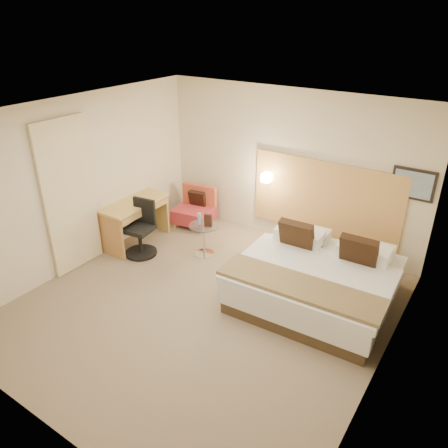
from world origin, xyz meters
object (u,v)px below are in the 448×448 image
Objects in this scene: lounge_chair at (195,210)px; side_table at (204,238)px; bed at (317,279)px; desk at (135,211)px; desk_chair at (141,233)px.

lounge_chair is 1.24× the size of side_table.
bed reaches higher than lounge_chair.
lounge_chair is at bearing 71.51° from desk.
side_table is 0.67× the size of desk_chair.
desk_chair reaches higher than lounge_chair.
lounge_chair is 1.22m from side_table.
lounge_chair is (-2.95, 1.00, -0.04)m from bed.
desk_chair is (-0.06, -1.43, 0.10)m from lounge_chair.
lounge_chair is 1.30m from desk.
lounge_chair is 1.43m from desk_chair.
side_table is (-2.09, 0.12, -0.03)m from bed.
desk is 1.35× the size of desk_chair.
side_table is 0.50× the size of desk.
desk_chair is at bearing -148.96° from side_table.
bed is 2.30× the size of desk_chair.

